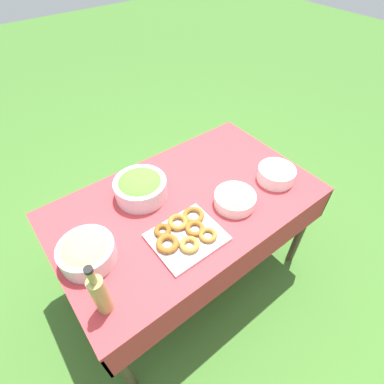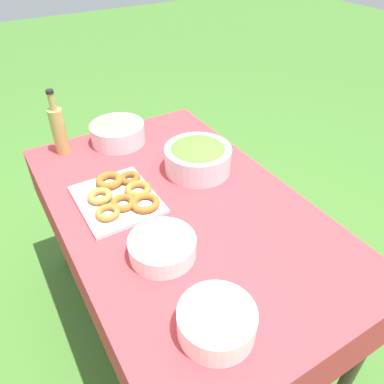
{
  "view_description": "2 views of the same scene",
  "coord_description": "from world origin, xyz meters",
  "px_view_note": "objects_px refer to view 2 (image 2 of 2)",
  "views": [
    {
      "loc": [
        0.67,
        0.92,
        1.99
      ],
      "look_at": [
        -0.01,
        0.04,
        0.86
      ],
      "focal_mm": 28.0,
      "sensor_mm": 36.0,
      "label": 1
    },
    {
      "loc": [
        -1.0,
        0.54,
        1.7
      ],
      "look_at": [
        -0.03,
        -0.04,
        0.83
      ],
      "focal_mm": 35.0,
      "sensor_mm": 36.0,
      "label": 2
    }
  ],
  "objects_px": {
    "donut_platter": "(120,196)",
    "olive_oil_bottle": "(59,129)",
    "pasta_bowl": "(162,245)",
    "plate_stack": "(217,322)",
    "bread_bowl": "(118,131)",
    "salad_bowl": "(198,157)"
  },
  "relations": [
    {
      "from": "donut_platter",
      "to": "olive_oil_bottle",
      "type": "xyz_separation_m",
      "value": [
        0.48,
        0.09,
        0.1
      ]
    },
    {
      "from": "pasta_bowl",
      "to": "olive_oil_bottle",
      "type": "bearing_deg",
      "value": 6.97
    },
    {
      "from": "donut_platter",
      "to": "plate_stack",
      "type": "bearing_deg",
      "value": -179.53
    },
    {
      "from": "olive_oil_bottle",
      "to": "bread_bowl",
      "type": "distance_m",
      "value": 0.27
    },
    {
      "from": "salad_bowl",
      "to": "plate_stack",
      "type": "distance_m",
      "value": 0.8
    },
    {
      "from": "bread_bowl",
      "to": "plate_stack",
      "type": "bearing_deg",
      "value": 171.55
    },
    {
      "from": "salad_bowl",
      "to": "olive_oil_bottle",
      "type": "distance_m",
      "value": 0.66
    },
    {
      "from": "plate_stack",
      "to": "olive_oil_bottle",
      "type": "relative_size",
      "value": 0.7
    },
    {
      "from": "salad_bowl",
      "to": "donut_platter",
      "type": "height_order",
      "value": "salad_bowl"
    },
    {
      "from": "donut_platter",
      "to": "bread_bowl",
      "type": "height_order",
      "value": "bread_bowl"
    },
    {
      "from": "salad_bowl",
      "to": "plate_stack",
      "type": "bearing_deg",
      "value": 152.01
    },
    {
      "from": "pasta_bowl",
      "to": "plate_stack",
      "type": "height_order",
      "value": "pasta_bowl"
    },
    {
      "from": "salad_bowl",
      "to": "plate_stack",
      "type": "relative_size",
      "value": 1.34
    },
    {
      "from": "salad_bowl",
      "to": "olive_oil_bottle",
      "type": "relative_size",
      "value": 0.94
    },
    {
      "from": "donut_platter",
      "to": "pasta_bowl",
      "type": "bearing_deg",
      "value": -178.3
    },
    {
      "from": "donut_platter",
      "to": "olive_oil_bottle",
      "type": "bearing_deg",
      "value": 10.7
    },
    {
      "from": "pasta_bowl",
      "to": "donut_platter",
      "type": "relative_size",
      "value": 0.63
    },
    {
      "from": "donut_platter",
      "to": "bread_bowl",
      "type": "distance_m",
      "value": 0.47
    },
    {
      "from": "donut_platter",
      "to": "salad_bowl",
      "type": "bearing_deg",
      "value": -86.23
    },
    {
      "from": "pasta_bowl",
      "to": "bread_bowl",
      "type": "height_order",
      "value": "bread_bowl"
    },
    {
      "from": "olive_oil_bottle",
      "to": "bread_bowl",
      "type": "bearing_deg",
      "value": -99.71
    },
    {
      "from": "pasta_bowl",
      "to": "plate_stack",
      "type": "xyz_separation_m",
      "value": [
        -0.33,
        0.0,
        -0.0
      ]
    }
  ]
}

